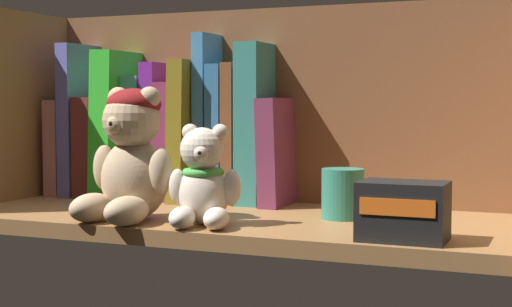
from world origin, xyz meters
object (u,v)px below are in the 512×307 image
(book_8, at_px, (211,118))
(pillar_candle, at_px, (343,194))
(book_6, at_px, (178,141))
(book_4, at_px, (145,137))
(book_11, at_px, (259,124))
(book_1, at_px, (89,120))
(book_9, at_px, (226,133))
(book_10, at_px, (240,133))
(teddy_bear_smaller, at_px, (204,182))
(teddy_bear_larger, at_px, (130,157))
(book_7, at_px, (196,131))
(book_5, at_px, (161,131))
(book_3, at_px, (125,124))
(book_0, at_px, (75,147))
(small_product_box, at_px, (403,211))
(book_2, at_px, (105,146))
(book_12, at_px, (282,151))

(book_8, distance_m, pillar_candle, 0.27)
(book_6, height_order, book_8, book_8)
(book_4, height_order, book_11, book_11)
(book_11, bearing_deg, book_1, 180.00)
(book_9, bearing_deg, book_1, 180.00)
(book_10, xyz_separation_m, pillar_candle, (0.19, -0.11, -0.07))
(book_9, relative_size, teddy_bear_smaller, 1.67)
(book_4, xyz_separation_m, teddy_bear_larger, (0.11, -0.22, -0.01))
(book_7, xyz_separation_m, teddy_bear_larger, (0.02, -0.22, -0.03))
(book_7, bearing_deg, book_6, 180.00)
(book_8, relative_size, book_11, 1.07)
(book_5, bearing_deg, book_6, 0.00)
(book_3, height_order, book_10, book_3)
(book_0, height_order, small_product_box, book_0)
(book_2, distance_m, book_12, 0.30)
(book_9, xyz_separation_m, small_product_box, (0.31, -0.23, -0.07))
(book_0, height_order, book_2, book_2)
(book_5, xyz_separation_m, book_8, (0.09, 0.00, 0.02))
(book_11, xyz_separation_m, teddy_bear_larger, (-0.09, -0.22, -0.04))
(teddy_bear_larger, bearing_deg, book_12, 60.79)
(book_8, bearing_deg, book_5, 180.00)
(book_3, distance_m, book_7, 0.13)
(pillar_candle, bearing_deg, book_12, 139.28)
(book_0, relative_size, book_9, 0.75)
(book_6, relative_size, book_8, 0.71)
(pillar_candle, height_order, small_product_box, same)
(book_5, relative_size, book_6, 1.17)
(book_11, relative_size, teddy_bear_smaller, 1.91)
(book_4, xyz_separation_m, book_9, (0.14, 0.00, 0.01))
(book_5, bearing_deg, book_12, 0.00)
(book_1, bearing_deg, book_9, 0.00)
(book_1, relative_size, pillar_candle, 3.74)
(teddy_bear_smaller, bearing_deg, book_3, 138.42)
(book_6, distance_m, book_12, 0.17)
(book_3, relative_size, book_8, 0.91)
(book_5, distance_m, book_10, 0.13)
(book_0, height_order, book_1, book_1)
(book_1, bearing_deg, book_4, 0.00)
(book_1, height_order, small_product_box, book_1)
(book_9, height_order, book_10, book_10)
(book_5, distance_m, pillar_candle, 0.35)
(book_2, bearing_deg, book_0, 180.00)
(book_6, distance_m, small_product_box, 0.46)
(book_9, bearing_deg, book_2, 180.00)
(book_3, distance_m, book_8, 0.15)
(book_11, xyz_separation_m, book_12, (0.04, 0.00, -0.04))
(small_product_box, bearing_deg, book_4, 153.15)
(book_3, xyz_separation_m, book_12, (0.26, 0.00, -0.04))
(book_12, height_order, pillar_candle, book_12)
(small_product_box, bearing_deg, book_10, 141.62)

